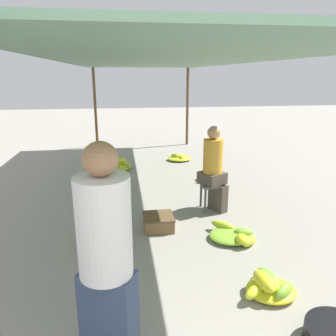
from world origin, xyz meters
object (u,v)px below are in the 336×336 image
banana_pile_right_0 (270,287)px  banana_pile_right_2 (180,158)px  banana_pile_left_1 (100,179)px  crate_near (158,222)px  banana_pile_left_0 (93,239)px  banana_pile_left_2 (121,166)px  banana_pile_left_3 (103,156)px  banana_pile_right_1 (210,176)px  banana_pile_right_3 (234,235)px  stool (212,189)px  vendor_seated (214,167)px  vendor_foreground (106,261)px

banana_pile_right_0 → banana_pile_right_2: size_ratio=0.98×
banana_pile_left_1 → banana_pile_right_2: (1.87, 1.48, -0.00)m
crate_near → banana_pile_left_0: bearing=-158.1°
banana_pile_left_2 → banana_pile_left_0: bearing=-96.2°
banana_pile_left_3 → banana_pile_right_2: (1.90, -0.44, -0.01)m
banana_pile_right_2 → banana_pile_left_2: bearing=-157.8°
banana_pile_left_0 → banana_pile_right_1: (2.15, 2.35, 0.01)m
banana_pile_right_3 → banana_pile_left_3: bearing=112.4°
banana_pile_right_3 → crate_near: crate_near is taller
banana_pile_right_0 → banana_pile_left_2: bearing=106.9°
stool → banana_pile_right_2: size_ratio=0.74×
banana_pile_left_1 → banana_pile_left_3: size_ratio=1.02×
crate_near → banana_pile_right_0: bearing=-59.9°
crate_near → banana_pile_left_1: bearing=112.6°
banana_pile_left_2 → banana_pile_right_3: banana_pile_left_2 is taller
stool → crate_near: 1.09m
banana_pile_right_1 → banana_pile_right_3: bearing=-98.0°
banana_pile_left_2 → banana_pile_right_3: 3.81m
vendor_seated → banana_pile_right_3: (0.01, -0.99, -0.64)m
vendor_foreground → banana_pile_left_1: bearing=94.1°
vendor_seated → banana_pile_right_3: vendor_seated is taller
stool → banana_pile_left_3: bearing=117.5°
banana_pile_right_2 → vendor_foreground: bearing=-104.9°
banana_pile_left_1 → banana_pile_right_0: banana_pile_right_0 is taller
vendor_seated → banana_pile_left_1: (-1.84, 1.65, -0.63)m
banana_pile_left_1 → crate_near: banana_pile_left_1 is taller
banana_pile_left_0 → banana_pile_right_1: size_ratio=0.80×
stool → banana_pile_left_0: bearing=-153.1°
banana_pile_left_0 → banana_pile_left_1: banana_pile_left_0 is taller
banana_pile_right_2 → banana_pile_right_3: 4.12m
vendor_seated → banana_pile_left_2: size_ratio=1.92×
banana_pile_left_1 → banana_pile_right_3: banana_pile_left_1 is taller
banana_pile_right_1 → banana_pile_right_3: size_ratio=0.80×
banana_pile_right_2 → banana_pile_right_3: (-0.03, -4.12, -0.01)m
banana_pile_left_0 → banana_pile_left_2: banana_pile_left_0 is taller
banana_pile_right_0 → banana_pile_left_3: bearing=108.1°
vendor_foreground → stool: bearing=61.1°
banana_pile_left_0 → banana_pile_right_0: (1.78, -1.23, -0.00)m
stool → banana_pile_right_0: stool is taller
banana_pile_left_3 → banana_pile_right_1: banana_pile_left_3 is taller
banana_pile_right_0 → banana_pile_right_2: 5.24m
stool → banana_pile_left_1: (-1.82, 1.64, -0.28)m
banana_pile_left_2 → banana_pile_left_1: bearing=-115.2°
banana_pile_right_0 → crate_near: (-0.91, 1.57, 0.01)m
banana_pile_left_0 → banana_pile_left_1: bearing=91.0°
crate_near → banana_pile_right_3: bearing=-25.8°
banana_pile_left_3 → crate_near: 4.22m
banana_pile_right_1 → banana_pile_left_3: bearing=136.4°
stool → vendor_seated: (0.02, -0.01, 0.35)m
banana_pile_left_3 → banana_pile_right_0: bearing=-71.9°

